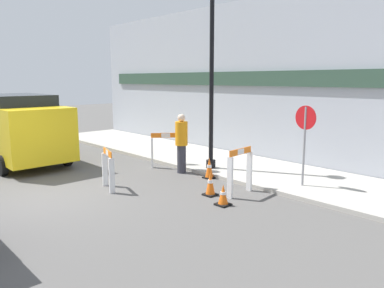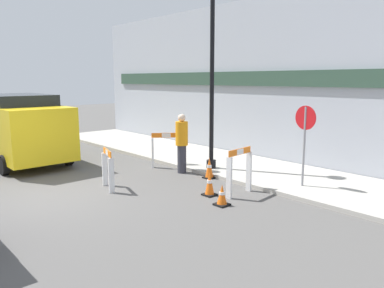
{
  "view_description": "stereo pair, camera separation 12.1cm",
  "coord_description": "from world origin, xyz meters",
  "px_view_note": "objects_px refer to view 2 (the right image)",
  "views": [
    {
      "loc": [
        8.64,
        -2.96,
        2.78
      ],
      "look_at": [
        1.12,
        4.0,
        1.0
      ],
      "focal_mm": 35.0,
      "sensor_mm": 36.0,
      "label": 1
    },
    {
      "loc": [
        8.72,
        -2.87,
        2.78
      ],
      "look_at": [
        1.12,
        4.0,
        1.0
      ],
      "focal_mm": 35.0,
      "sensor_mm": 36.0,
      "label": 2
    }
  ],
  "objects_px": {
    "person_worker": "(182,142)",
    "work_van": "(19,125)",
    "stop_sign": "(305,132)",
    "streetlamp_post": "(212,51)"
  },
  "relations": [
    {
      "from": "stop_sign",
      "to": "work_van",
      "type": "xyz_separation_m",
      "value": [
        -8.18,
        -4.21,
        -0.22
      ]
    },
    {
      "from": "streetlamp_post",
      "to": "person_worker",
      "type": "height_order",
      "value": "streetlamp_post"
    },
    {
      "from": "streetlamp_post",
      "to": "stop_sign",
      "type": "height_order",
      "value": "streetlamp_post"
    },
    {
      "from": "stop_sign",
      "to": "person_worker",
      "type": "height_order",
      "value": "stop_sign"
    },
    {
      "from": "streetlamp_post",
      "to": "person_worker",
      "type": "relative_size",
      "value": 3.08
    },
    {
      "from": "work_van",
      "to": "person_worker",
      "type": "bearing_deg",
      "value": 32.7
    },
    {
      "from": "streetlamp_post",
      "to": "work_van",
      "type": "height_order",
      "value": "streetlamp_post"
    },
    {
      "from": "streetlamp_post",
      "to": "work_van",
      "type": "bearing_deg",
      "value": -143.67
    },
    {
      "from": "person_worker",
      "to": "work_van",
      "type": "distance_m",
      "value": 5.71
    },
    {
      "from": "person_worker",
      "to": "work_van",
      "type": "xyz_separation_m",
      "value": [
        -4.79,
        -3.08,
        0.3
      ]
    }
  ]
}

